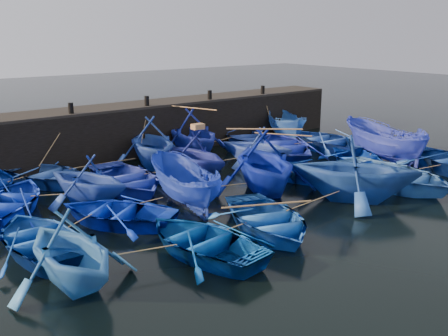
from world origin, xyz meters
TOP-DOWN VIEW (x-y plane):
  - ground at (0.00, 0.00)m, footprint 120.00×120.00m
  - quay_wall at (0.00, 10.50)m, footprint 26.00×2.50m
  - quay_top at (0.00, 10.50)m, footprint 26.00×2.50m
  - bollard_1 at (-4.00, 9.60)m, footprint 0.24×0.24m
  - bollard_2 at (0.00, 9.60)m, footprint 0.24×0.24m
  - bollard_3 at (4.00, 9.60)m, footprint 0.24×0.24m
  - bollard_4 at (8.00, 9.60)m, footprint 0.24×0.24m
  - boat_1 at (-5.94, 7.67)m, footprint 4.70×5.36m
  - boat_2 at (-0.98, 7.53)m, footprint 5.14×5.56m
  - boat_3 at (1.72, 8.03)m, footprint 4.84×5.38m
  - boat_4 at (5.63, 8.47)m, footprint 4.66×5.36m
  - boat_5 at (8.15, 7.60)m, footprint 3.70×4.80m
  - boat_6 at (-8.45, 4.95)m, footprint 5.83×6.04m
  - boat_7 at (-5.55, 4.41)m, footprint 4.32×4.60m
  - boat_8 at (-3.75, 4.93)m, footprint 3.76×5.08m
  - boat_9 at (-0.55, 4.74)m, footprint 3.96×4.46m
  - boat_10 at (3.12, 4.60)m, footprint 4.34×4.61m
  - boat_11 at (5.37, 5.12)m, footprint 6.20×6.72m
  - boat_12 at (8.38, 4.62)m, footprint 3.98×5.37m
  - boat_13 at (-8.49, 1.22)m, footprint 3.08×4.29m
  - boat_14 at (-5.68, 1.82)m, footprint 4.80×5.08m
  - boat_15 at (-2.95, 1.85)m, footprint 2.39×4.70m
  - boat_16 at (0.55, 1.31)m, footprint 5.88×6.21m
  - boat_17 at (3.14, 1.36)m, footprint 4.49×5.06m
  - boat_18 at (6.44, 1.14)m, footprint 5.06×5.39m
  - boat_19 at (8.55, 1.29)m, footprint 2.72×5.34m
  - boat_20 at (-8.52, -1.37)m, footprint 3.55×4.05m
  - boat_21 at (-4.78, -1.91)m, footprint 3.69×4.74m
  - boat_22 at (-2.20, -1.86)m, footprint 4.47×5.30m
  - boat_23 at (2.63, -1.58)m, footprint 6.23×6.34m
  - boat_24 at (5.30, -1.59)m, footprint 4.21×5.59m
  - wooden_crate at (-0.25, 4.74)m, footprint 0.53×0.37m
  - mooring_ropes at (-0.05, 5.07)m, footprint 17.08×11.67m
  - loose_oars at (1.36, 3.15)m, footprint 9.83×11.97m

SIDE VIEW (x-z plane):
  - ground at x=0.00m, z-range 0.00..0.00m
  - boat_14 at x=-5.68m, z-range 0.00..0.86m
  - boat_17 at x=3.14m, z-range 0.00..0.87m
  - boat_13 at x=-8.49m, z-range 0.00..0.88m
  - boat_21 at x=-4.78m, z-range 0.00..0.90m
  - boat_18 at x=6.44m, z-range 0.00..0.91m
  - boat_1 at x=-5.94m, z-range 0.00..0.93m
  - boat_4 at x=5.63m, z-range 0.00..0.93m
  - boat_22 at x=-2.20m, z-range 0.00..0.94m
  - boat_8 at x=-3.75m, z-range 0.00..1.02m
  - boat_6 at x=-8.45m, z-range 0.00..1.02m
  - boat_12 at x=8.38m, z-range 0.00..1.07m
  - boat_24 at x=5.30m, z-range 0.00..1.10m
  - boat_11 at x=5.37m, z-range 0.00..1.14m
  - boat_15 at x=-2.95m, z-range 0.00..1.74m
  - boat_5 at x=8.15m, z-range 0.00..1.76m
  - mooring_ropes at x=-0.05m, z-range -0.16..1.94m
  - boat_10 at x=3.12m, z-range 0.00..1.93m
  - boat_7 at x=-5.55m, z-range 0.00..1.93m
  - boat_19 at x=8.55m, z-range 0.00..1.97m
  - boat_20 at x=-8.52m, z-range 0.00..2.02m
  - boat_9 at x=-0.55m, z-range 0.00..2.17m
  - boat_2 at x=-0.98m, z-range 0.00..2.42m
  - quay_wall at x=0.00m, z-range 0.00..2.50m
  - boat_3 at x=1.72m, z-range 0.00..2.51m
  - boat_23 at x=2.63m, z-range 0.00..2.53m
  - boat_16 at x=0.55m, z-range 0.00..2.57m
  - loose_oars at x=1.36m, z-range 0.97..2.67m
  - wooden_crate at x=-0.25m, z-range 2.17..2.41m
  - quay_top at x=0.00m, z-range 2.50..2.62m
  - bollard_1 at x=-4.00m, z-range 2.62..3.12m
  - bollard_2 at x=0.00m, z-range 2.62..3.12m
  - bollard_3 at x=4.00m, z-range 2.62..3.12m
  - bollard_4 at x=8.00m, z-range 2.62..3.12m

